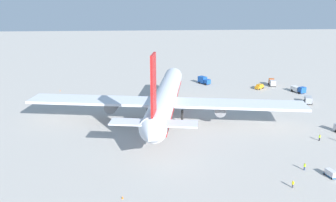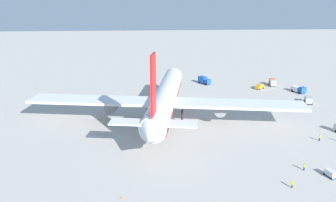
# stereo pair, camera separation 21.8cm
# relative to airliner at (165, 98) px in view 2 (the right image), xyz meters

# --- Properties ---
(ground_plane) EXTENTS (600.00, 600.00, 0.00)m
(ground_plane) POSITION_rel_airliner_xyz_m (1.26, -0.24, -7.42)
(ground_plane) COLOR #ADA8A0
(airliner) EXTENTS (68.49, 82.49, 24.79)m
(airliner) POSITION_rel_airliner_xyz_m (0.00, 0.00, 0.00)
(airliner) COLOR silver
(airliner) RESTS_ON ground
(service_truck_0) EXTENTS (5.18, 3.06, 2.81)m
(service_truck_0) POSITION_rel_airliner_xyz_m (41.05, -48.77, -5.91)
(service_truck_0) COLOR #BF4C14
(service_truck_0) RESTS_ON ground
(service_truck_1) EXTENTS (5.23, 3.70, 2.53)m
(service_truck_1) POSITION_rel_airliner_xyz_m (14.99, -52.39, -6.03)
(service_truck_1) COLOR #999EA5
(service_truck_1) RESTS_ON ground
(service_truck_4) EXTENTS (6.18, 5.27, 3.14)m
(service_truck_4) POSITION_rel_airliner_xyz_m (46.74, -20.10, -5.76)
(service_truck_4) COLOR #194CA5
(service_truck_4) RESTS_ON ground
(service_truck_5) EXTENTS (6.72, 4.39, 2.70)m
(service_truck_5) POSITION_rel_airliner_xyz_m (29.59, -55.22, -6.04)
(service_truck_5) COLOR #194CA5
(service_truck_5) RESTS_ON ground
(service_van) EXTENTS (4.24, 4.49, 1.97)m
(service_van) POSITION_rel_airliner_xyz_m (36.38, -41.65, -6.39)
(service_van) COLOR orange
(service_van) RESTS_ON ground
(baggage_cart_0) EXTENTS (3.62, 2.04, 1.50)m
(baggage_cart_0) POSITION_rel_airliner_xyz_m (-36.98, -32.77, -6.60)
(baggage_cart_0) COLOR #26598C
(baggage_cart_0) RESTS_ON ground
(ground_worker_0) EXTENTS (0.40, 0.40, 1.61)m
(ground_worker_0) POSITION_rel_airliner_xyz_m (-40.74, -22.82, -6.61)
(ground_worker_0) COLOR #3F3F47
(ground_worker_0) RESTS_ON ground
(ground_worker_1) EXTENTS (0.56, 0.56, 1.74)m
(ground_worker_1) POSITION_rel_airliner_xyz_m (-18.06, -39.88, -6.54)
(ground_worker_1) COLOR black
(ground_worker_1) RESTS_ON ground
(ground_worker_3) EXTENTS (0.52, 0.52, 1.73)m
(ground_worker_3) POSITION_rel_airliner_xyz_m (-33.74, -28.49, -6.54)
(ground_worker_3) COLOR navy
(ground_worker_3) RESTS_ON ground
(traffic_cone_0) EXTENTS (0.36, 0.36, 0.55)m
(traffic_cone_0) POSITION_rel_airliner_xyz_m (-42.12, 11.03, -7.15)
(traffic_cone_0) COLOR orange
(traffic_cone_0) RESTS_ON ground
(traffic_cone_1) EXTENTS (0.36, 0.36, 0.55)m
(traffic_cone_1) POSITION_rel_airliner_xyz_m (39.00, 40.10, -7.15)
(traffic_cone_1) COLOR orange
(traffic_cone_1) RESTS_ON ground
(traffic_cone_2) EXTENTS (0.36, 0.36, 0.55)m
(traffic_cone_2) POSITION_rel_airliner_xyz_m (31.60, 42.63, -7.15)
(traffic_cone_2) COLOR orange
(traffic_cone_2) RESTS_ON ground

